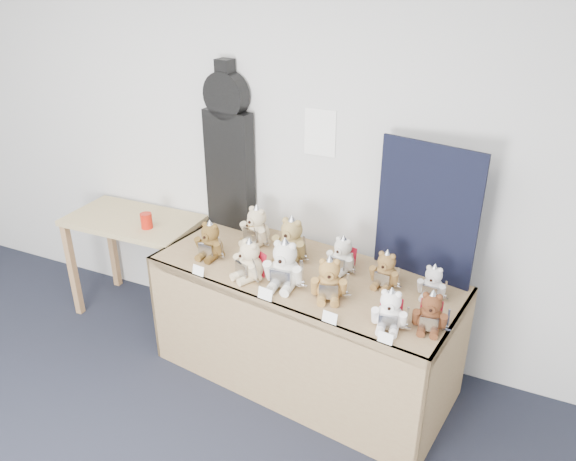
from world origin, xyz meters
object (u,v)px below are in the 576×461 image
at_px(teddy_front_far_left, 210,242).
at_px(teddy_back_centre_left, 291,241).
at_px(side_table, 134,234).
at_px(red_cup, 146,221).
at_px(teddy_back_centre_right, 342,256).
at_px(display_table, 297,301).
at_px(teddy_front_end, 431,313).
at_px(teddy_front_left, 249,262).
at_px(teddy_front_right, 329,280).
at_px(teddy_back_end, 433,284).
at_px(teddy_back_right, 386,271).
at_px(guitar_case, 229,149).
at_px(teddy_front_centre, 285,266).
at_px(teddy_back_far_left, 254,231).
at_px(teddy_back_left, 256,227).
at_px(teddy_front_far_right, 390,311).

height_order(teddy_front_far_left, teddy_back_centre_left, teddy_back_centre_left).
bearing_deg(side_table, red_cup, -24.01).
height_order(red_cup, teddy_back_centre_right, teddy_back_centre_right).
bearing_deg(display_table, teddy_front_end, -4.61).
xyz_separation_m(red_cup, teddy_back_centre_left, (1.11, 0.04, 0.06)).
xyz_separation_m(teddy_front_left, teddy_front_right, (0.51, -0.00, 0.00)).
bearing_deg(display_table, teddy_back_end, 16.96).
bearing_deg(teddy_front_end, teddy_back_right, 129.32).
height_order(guitar_case, teddy_front_centre, guitar_case).
xyz_separation_m(teddy_front_left, teddy_back_centre_left, (0.13, 0.32, 0.02)).
relative_size(display_table, teddy_front_end, 8.05).
xyz_separation_m(teddy_front_left, teddy_back_far_left, (-0.19, 0.42, -0.02)).
xyz_separation_m(teddy_front_left, teddy_back_left, (-0.17, 0.41, 0.01)).
distance_m(display_table, teddy_back_far_left, 0.60).
height_order(teddy_front_centre, teddy_back_left, teddy_front_centre).
xyz_separation_m(side_table, teddy_back_right, (1.95, -0.10, 0.22)).
height_order(red_cup, teddy_front_far_right, teddy_front_far_right).
relative_size(teddy_front_end, teddy_back_far_left, 1.06).
height_order(teddy_back_left, teddy_back_far_left, teddy_back_left).
height_order(teddy_front_right, teddy_back_centre_right, teddy_front_right).
xyz_separation_m(side_table, teddy_front_far_right, (2.09, -0.50, 0.22)).
relative_size(teddy_front_centre, teddy_front_right, 1.17).
bearing_deg(display_table, teddy_front_centre, -97.21).
relative_size(teddy_back_left, teddy_back_far_left, 1.30).
relative_size(teddy_front_left, teddy_back_right, 1.14).
height_order(teddy_front_centre, teddy_back_centre_right, teddy_front_centre).
xyz_separation_m(teddy_back_left, teddy_back_far_left, (-0.02, 0.00, -0.03)).
relative_size(teddy_front_far_right, teddy_back_centre_left, 0.80).
distance_m(teddy_back_left, teddy_back_far_left, 0.03).
relative_size(teddy_front_centre, teddy_back_far_left, 1.42).
bearing_deg(teddy_back_centre_right, guitar_case, 176.53).
relative_size(red_cup, teddy_back_far_left, 0.47).
height_order(teddy_back_centre_right, teddy_back_right, teddy_back_centre_right).
relative_size(side_table, teddy_back_centre_right, 3.85).
distance_m(teddy_front_right, teddy_back_centre_right, 0.32).
height_order(display_table, red_cup, red_cup).
relative_size(teddy_back_centre_right, teddy_back_far_left, 1.09).
height_order(teddy_front_far_left, teddy_back_centre_right, teddy_front_far_left).
bearing_deg(teddy_front_centre, teddy_back_centre_right, 47.51).
bearing_deg(teddy_back_left, teddy_back_centre_right, 5.70).
bearing_deg(teddy_back_left, teddy_back_right, 4.81).
bearing_deg(teddy_back_centre_right, teddy_front_far_right, -33.47).
bearing_deg(teddy_back_right, teddy_back_far_left, 176.56).
bearing_deg(teddy_front_far_left, teddy_front_centre, -8.78).
relative_size(teddy_front_end, teddy_back_centre_left, 0.77).
bearing_deg(red_cup, teddy_back_centre_right, 1.62).
height_order(display_table, teddy_front_left, teddy_front_left).
xyz_separation_m(teddy_front_far_left, teddy_back_left, (0.18, 0.29, 0.01)).
xyz_separation_m(teddy_front_end, teddy_back_right, (-0.33, 0.32, 0.00)).
relative_size(side_table, teddy_front_end, 3.96).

